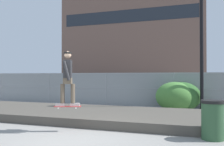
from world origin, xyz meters
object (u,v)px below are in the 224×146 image
Objects in this scene: skateboard at (68,107)px; shrub_left at (175,97)px; skater at (68,75)px; parked_car_near at (73,88)px; parked_car_mid at (155,89)px; trash_bin at (212,120)px; shrub_center at (182,96)px; street_lamp at (201,9)px.

shrub_left is (2.59, 5.58, -0.05)m from skateboard.
skater is 10.62m from parked_car_near.
parked_car_near is 8.38m from shrub_left.
parked_car_near is 1.00× the size of parked_car_mid.
parked_car_mid is at bearing 83.91° from skater.
shrub_left is at bearing 105.96° from trash_bin.
skateboard is 0.18× the size of parked_car_near.
skater is 1.60× the size of trash_bin.
skater is 0.91× the size of shrub_left.
shrub_center is at bearing 63.62° from skater.
shrub_center is (2.89, 5.83, -0.06)m from skateboard.
street_lamp is 7.47× the size of trash_bin.
shrub_left is (1.59, -3.75, -0.14)m from parked_car_mid.
shrub_center is at bearing 102.22° from trash_bin.
parked_car_near is (-4.87, 9.40, -0.85)m from skater.
skateboard is 0.45× the size of shrub_left.
skater is 0.92× the size of shrub_center.
shrub_left is at bearing 65.14° from skateboard.
shrub_left is (7.46, -3.82, -0.14)m from parked_car_near.
trash_bin is (1.18, -5.43, -0.17)m from shrub_center.
skateboard is 9.38m from parked_car_mid.
parked_car_mid is (1.00, 9.33, -0.85)m from skater.
parked_car_near is at bearing 155.49° from street_lamp.
shrub_center is at bearing 157.22° from street_lamp.
street_lamp is at bearing -6.21° from shrub_left.
parked_car_mid is 4.40× the size of trash_bin.
skateboard is 0.50× the size of skater.
trash_bin is (1.48, -5.18, -0.18)m from shrub_left.
skateboard is 0.94m from skater.
skater is 9.42m from parked_car_mid.
parked_car_near is at bearing 179.32° from parked_car_mid.
street_lamp is at bearing 55.13° from skateboard.
parked_car_mid is 4.08m from shrub_left.
skateboard is at bearing -116.38° from shrub_center.
shrub_left is 1.01× the size of shrub_center.
shrub_left is at bearing -67.04° from parked_car_mid.
trash_bin is at bearing -77.78° from shrub_center.
trash_bin is at bearing -45.19° from parked_car_near.
skater reaches higher than skateboard.
parked_car_near is 12.69m from trash_bin.
street_lamp is 4.27× the size of shrub_left.
parked_car_near reaches higher than shrub_left.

